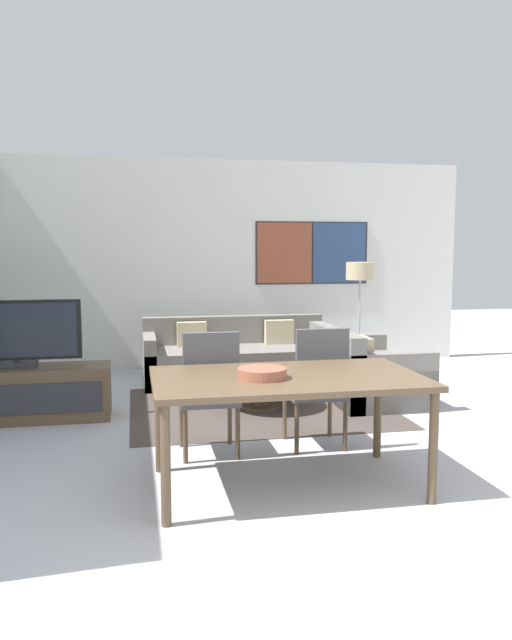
% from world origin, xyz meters
% --- Properties ---
extents(ground_plane, '(24.00, 24.00, 0.00)m').
position_xyz_m(ground_plane, '(0.00, 0.00, 0.00)').
color(ground_plane, '#B2B2B7').
extents(wall_back, '(6.86, 0.09, 2.80)m').
position_xyz_m(wall_back, '(0.05, 5.48, 1.41)').
color(wall_back, silver).
rests_on(wall_back, ground_plane).
extents(area_rug, '(2.60, 2.15, 0.01)m').
position_xyz_m(area_rug, '(0.07, 3.13, 0.00)').
color(area_rug, '#473D38').
rests_on(area_rug, ground_plane).
extents(tv_console, '(1.69, 0.49, 0.51)m').
position_xyz_m(tv_console, '(-2.26, 3.10, 0.25)').
color(tv_console, brown).
rests_on(tv_console, ground_plane).
extents(television, '(1.19, 0.20, 0.63)m').
position_xyz_m(television, '(-2.26, 3.10, 0.82)').
color(television, '#2D2D33').
rests_on(television, tv_console).
extents(sofa_main, '(2.28, 0.91, 0.77)m').
position_xyz_m(sofa_main, '(0.07, 4.49, 0.26)').
color(sofa_main, slate).
rests_on(sofa_main, ground_plane).
extents(sofa_side, '(0.91, 1.44, 0.77)m').
position_xyz_m(sofa_side, '(1.23, 3.31, 0.26)').
color(sofa_side, slate).
rests_on(sofa_side, ground_plane).
extents(coffee_table, '(0.93, 0.93, 0.37)m').
position_xyz_m(coffee_table, '(0.07, 3.13, 0.28)').
color(coffee_table, brown).
rests_on(coffee_table, ground_plane).
extents(dining_table, '(1.80, 1.04, 0.77)m').
position_xyz_m(dining_table, '(-0.17, 1.02, 0.70)').
color(dining_table, brown).
rests_on(dining_table, ground_plane).
extents(dining_chair_left, '(0.46, 0.46, 0.99)m').
position_xyz_m(dining_chair_left, '(-0.61, 1.73, 0.55)').
color(dining_chair_left, '#4C4C51').
rests_on(dining_chair_left, ground_plane).
extents(dining_chair_centre, '(0.46, 0.46, 0.99)m').
position_xyz_m(dining_chair_centre, '(0.27, 1.77, 0.55)').
color(dining_chair_centre, '#4C4C51').
rests_on(dining_chair_centre, ground_plane).
extents(fruit_bowl, '(0.32, 0.32, 0.07)m').
position_xyz_m(fruit_bowl, '(-0.35, 0.97, 0.81)').
color(fruit_bowl, '#995642').
rests_on(fruit_bowl, dining_table).
extents(floor_lamp, '(0.36, 0.36, 1.44)m').
position_xyz_m(floor_lamp, '(1.63, 4.49, 1.23)').
color(floor_lamp, '#2D2D33').
rests_on(floor_lamp, ground_plane).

